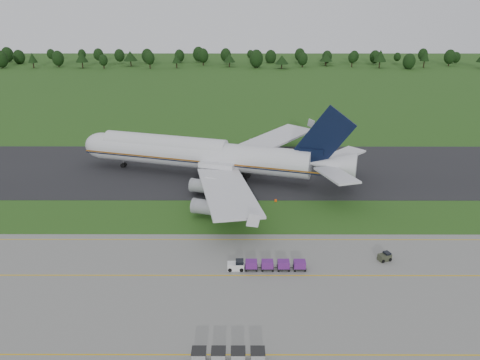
{
  "coord_description": "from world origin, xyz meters",
  "views": [
    {
      "loc": [
        -0.82,
        -86.64,
        41.92
      ],
      "look_at": [
        -1.0,
        2.0,
        7.23
      ],
      "focal_mm": 35.0,
      "sensor_mm": 36.0,
      "label": 1
    }
  ],
  "objects_px": {
    "aircraft": "(205,154)",
    "utility_cart": "(384,257)",
    "baggage_train": "(266,265)",
    "uld_row": "(228,356)",
    "edge_markers": "(235,201)"
  },
  "relations": [
    {
      "from": "aircraft",
      "to": "baggage_train",
      "type": "bearing_deg",
      "value": -73.44
    },
    {
      "from": "utility_cart",
      "to": "edge_markers",
      "type": "height_order",
      "value": "utility_cart"
    },
    {
      "from": "edge_markers",
      "to": "utility_cart",
      "type": "bearing_deg",
      "value": -43.63
    },
    {
      "from": "aircraft",
      "to": "edge_markers",
      "type": "height_order",
      "value": "aircraft"
    },
    {
      "from": "baggage_train",
      "to": "edge_markers",
      "type": "xyz_separation_m",
      "value": [
        -5.35,
        27.52,
        -0.63
      ]
    },
    {
      "from": "baggage_train",
      "to": "edge_markers",
      "type": "distance_m",
      "value": 28.04
    },
    {
      "from": "aircraft",
      "to": "baggage_train",
      "type": "distance_m",
      "value": 45.67
    },
    {
      "from": "uld_row",
      "to": "edge_markers",
      "type": "xyz_separation_m",
      "value": [
        0.24,
        48.57,
        -0.68
      ]
    },
    {
      "from": "baggage_train",
      "to": "edge_markers",
      "type": "bearing_deg",
      "value": 101.0
    },
    {
      "from": "baggage_train",
      "to": "uld_row",
      "type": "distance_m",
      "value": 21.79
    },
    {
      "from": "uld_row",
      "to": "edge_markers",
      "type": "bearing_deg",
      "value": 89.71
    },
    {
      "from": "uld_row",
      "to": "edge_markers",
      "type": "height_order",
      "value": "uld_row"
    },
    {
      "from": "edge_markers",
      "to": "aircraft",
      "type": "bearing_deg",
      "value": 115.39
    },
    {
      "from": "baggage_train",
      "to": "uld_row",
      "type": "xyz_separation_m",
      "value": [
        -5.59,
        -21.06,
        0.05
      ]
    },
    {
      "from": "aircraft",
      "to": "utility_cart",
      "type": "distance_m",
      "value": 52.81
    }
  ]
}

